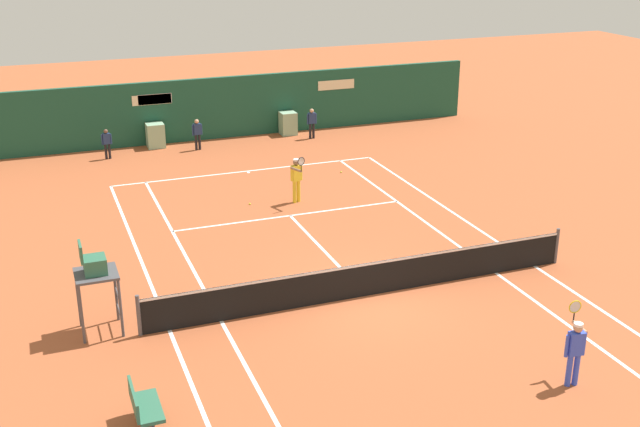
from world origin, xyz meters
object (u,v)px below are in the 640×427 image
at_px(player_bench, 143,405).
at_px(player_near_side, 575,347).
at_px(ball_kid_centre_post, 107,142).
at_px(tennis_ball_mid_court, 250,204).
at_px(umpire_chair, 95,272).
at_px(ball_kid_left_post, 312,121).
at_px(tennis_ball_by_sideline, 341,172).
at_px(player_on_baseline, 297,176).
at_px(ball_kid_right_post, 197,132).

relative_size(player_bench, player_near_side, 0.66).
relative_size(ball_kid_centre_post, tennis_ball_mid_court, 18.66).
distance_m(umpire_chair, ball_kid_left_post, 18.47).
bearing_deg(umpire_chair, player_near_side, 57.00).
xyz_separation_m(player_bench, ball_kid_left_post, (10.58, 19.09, 0.29)).
distance_m(ball_kid_centre_post, tennis_ball_by_sideline, 9.88).
bearing_deg(ball_kid_centre_post, tennis_ball_by_sideline, 147.43).
distance_m(umpire_chair, player_near_side, 11.04).
bearing_deg(player_on_baseline, ball_kid_right_post, -97.24).
xyz_separation_m(player_on_baseline, ball_kid_left_post, (3.44, 7.81, -0.17)).
bearing_deg(tennis_ball_mid_court, ball_kid_left_post, 55.81).
bearing_deg(ball_kid_left_post, tennis_ball_mid_court, 57.76).
bearing_deg(tennis_ball_by_sideline, player_near_side, -93.74).
relative_size(player_near_side, ball_kid_centre_post, 1.39).
height_order(ball_kid_left_post, tennis_ball_by_sideline, ball_kid_left_post).
relative_size(ball_kid_left_post, tennis_ball_by_sideline, 20.28).
height_order(umpire_chair, player_near_side, umpire_chair).
bearing_deg(umpire_chair, ball_kid_right_post, 158.97).
relative_size(ball_kid_right_post, ball_kid_centre_post, 1.06).
xyz_separation_m(player_on_baseline, tennis_ball_by_sideline, (2.75, 2.60, -0.93)).
xyz_separation_m(player_near_side, ball_kid_centre_post, (-7.34, 20.85, -0.19)).
relative_size(player_on_baseline, player_near_side, 1.04).
distance_m(player_on_baseline, tennis_ball_mid_court, 1.91).
bearing_deg(player_bench, umpire_chair, -174.99).
bearing_deg(tennis_ball_by_sideline, ball_kid_right_post, 131.17).
bearing_deg(umpire_chair, ball_kid_centre_post, 172.69).
height_order(player_near_side, ball_kid_right_post, player_near_side).
xyz_separation_m(umpire_chair, ball_kid_centre_post, (1.90, 14.85, -0.86)).
relative_size(ball_kid_right_post, tennis_ball_mid_court, 19.88).
relative_size(player_bench, player_on_baseline, 0.63).
relative_size(ball_kid_right_post, ball_kid_left_post, 0.98).
distance_m(player_on_baseline, tennis_ball_by_sideline, 3.90).
height_order(player_on_baseline, ball_kid_right_post, player_on_baseline).
bearing_deg(ball_kid_centre_post, player_bench, 84.78).
xyz_separation_m(umpire_chair, ball_kid_right_post, (5.71, 14.85, -0.81)).
xyz_separation_m(player_near_side, tennis_ball_mid_court, (-3.36, 13.38, -0.89)).
height_order(umpire_chair, player_bench, umpire_chair).
relative_size(player_bench, ball_kid_left_post, 0.84).
relative_size(ball_kid_centre_post, tennis_ball_by_sideline, 18.66).
bearing_deg(player_near_side, player_bench, 175.53).
bearing_deg(umpire_chair, ball_kid_left_post, 143.58).
height_order(umpire_chair, tennis_ball_mid_court, umpire_chair).
relative_size(ball_kid_right_post, tennis_ball_by_sideline, 19.88).
bearing_deg(ball_kid_right_post, player_near_side, 93.35).
relative_size(player_on_baseline, ball_kid_left_post, 1.32).
bearing_deg(umpire_chair, player_bench, 5.01).
xyz_separation_m(ball_kid_right_post, ball_kid_centre_post, (-3.80, -0.00, -0.05)).
xyz_separation_m(player_bench, player_on_baseline, (7.14, 11.28, 0.46)).
bearing_deg(player_on_baseline, ball_kid_left_post, -134.05).
xyz_separation_m(player_bench, tennis_ball_by_sideline, (9.89, 13.88, -0.47)).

